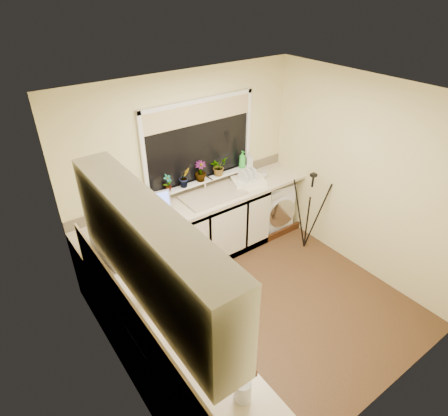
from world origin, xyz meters
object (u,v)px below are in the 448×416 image
laptop (158,211)px  dish_rack (249,182)px  plant_d (219,166)px  plant_a (168,183)px  cup_left (202,351)px  cup_back (264,175)px  kettle (152,290)px  glass_jug (243,391)px  steel_jar (180,335)px  microwave (116,246)px  tripod (309,212)px  plant_b (185,177)px  soap_bottle_green (242,159)px  washing_machine (269,204)px  plant_c (200,171)px  soap_bottle_clear (249,159)px

laptop → dish_rack: bearing=9.4°
laptop → plant_d: size_ratio=1.67×
plant_a → cup_left: bearing=-113.3°
laptop → cup_back: 1.67m
kettle → cup_back: kettle is taller
laptop → glass_jug: bearing=-95.4°
steel_jar → plant_a: (0.98, 1.93, 0.22)m
dish_rack → microwave: bearing=-146.7°
laptop → tripod: bearing=-9.7°
plant_b → soap_bottle_green: 0.93m
washing_machine → soap_bottle_green: soap_bottle_green is taller
plant_a → cup_back: size_ratio=2.15×
plant_c → cup_back: 0.98m
microwave → glass_jug: bearing=174.9°
microwave → cup_left: size_ratio=4.19×
steel_jar → soap_bottle_green: bearing=41.9°
dish_rack → microwave: microwave is taller
plant_d → washing_machine: bearing=-11.6°
dish_rack → soap_bottle_clear: size_ratio=2.26×
laptop → plant_a: (0.27, 0.22, 0.19)m
dish_rack → glass_jug: glass_jug is taller
washing_machine → microwave: (-2.54, -0.48, 0.65)m
laptop → tripod: 2.06m
plant_a → cup_back: (1.40, -0.20, -0.22)m
plant_c → plant_d: plant_c is taller
tripod → cup_left: 2.89m
glass_jug → plant_d: bearing=57.6°
glass_jug → plant_a: bearing=71.1°
plant_d → soap_bottle_clear: 0.53m
soap_bottle_clear → cup_left: 3.10m
microwave → soap_bottle_clear: bearing=-81.2°
glass_jug → plant_c: bearing=62.3°
soap_bottle_clear → cup_back: size_ratio=1.80×
soap_bottle_green → cup_left: (-2.09, -2.15, -0.22)m
laptop → microwave: size_ratio=0.88×
steel_jar → plant_b: size_ratio=0.37×
cup_back → plant_d: bearing=162.7°
kettle → soap_bottle_clear: 2.65m
tripod → soap_bottle_green: bearing=140.4°
dish_rack → plant_b: bearing=-171.2°
dish_rack → soap_bottle_clear: (0.18, 0.22, 0.21)m
soap_bottle_green → plant_d: bearing=179.0°
microwave → soap_bottle_green: size_ratio=1.94×
glass_jug → soap_bottle_green: soap_bottle_green is taller
microwave → plant_d: bearing=-76.7°
tripod → cup_left: size_ratio=10.30×
tripod → kettle: bearing=-147.0°
soap_bottle_clear → cup_back: bearing=-60.7°
washing_machine → soap_bottle_clear: bearing=158.6°
soap_bottle_green → cup_back: (0.24, -0.19, -0.23)m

